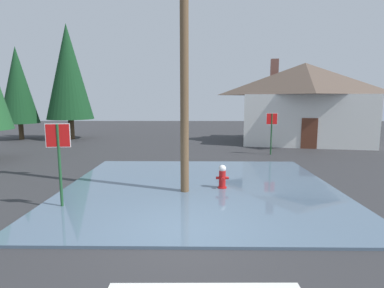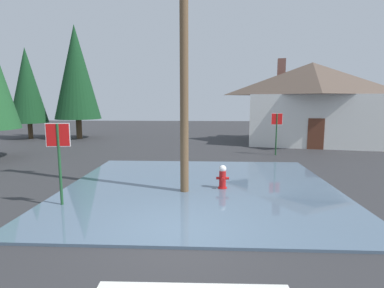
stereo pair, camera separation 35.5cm
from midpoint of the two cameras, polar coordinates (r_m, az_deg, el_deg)
The scene contains 10 objects.
ground_plane at distance 7.67m, azimuth -1.36°, elevation -16.46°, with size 80.00×80.00×0.10m, color #2D2D30.
flood_puddle at distance 11.12m, azimuth 2.45°, elevation -8.10°, with size 9.56×9.14×0.07m, color #4C6075.
lane_stop_bar at distance 5.71m, azimuth 2.16°, elevation -25.25°, with size 3.26×0.30×0.01m, color silver.
stop_sign_near at distance 9.60m, azimuth -22.59°, elevation -0.73°, with size 0.68×0.12×2.50m.
fire_hydrant at distance 10.88m, azimuth 6.64°, elevation -6.30°, with size 0.45×0.39×0.90m.
utility_pole at distance 10.30m, azimuth -0.46°, elevation 19.05°, with size 1.60×0.28×9.82m.
stop_sign_far at distance 18.22m, azimuth 16.01°, elevation 3.29°, with size 0.66×0.08×2.42m.
house at distance 24.26m, azimuth 21.60°, elevation 7.32°, with size 10.19×8.27×6.30m.
pine_tree_tall_left at distance 28.37m, azimuth -28.02°, elevation 9.56°, with size 2.93×2.93×7.33m.
pine_tree_mid_left at distance 26.90m, azimuth -20.39°, elevation 12.36°, with size 3.64×3.64×9.10m.
Camera 2 is at (0.68, -6.95, 3.14)m, focal length 28.67 mm.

